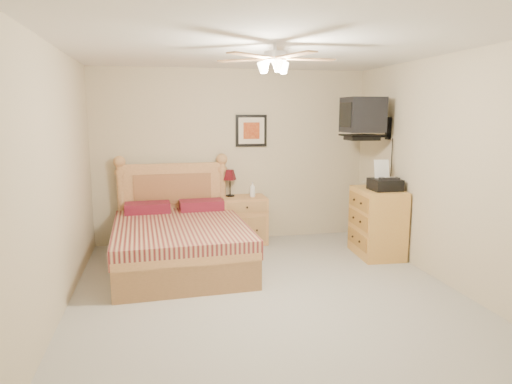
# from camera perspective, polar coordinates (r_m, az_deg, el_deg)

# --- Properties ---
(floor) EXTENTS (4.50, 4.50, 0.00)m
(floor) POSITION_cam_1_polar(r_m,az_deg,el_deg) (4.86, 1.58, -12.83)
(floor) COLOR #9C988D
(floor) RESTS_ON ground
(ceiling) EXTENTS (4.00, 4.50, 0.04)m
(ceiling) POSITION_cam_1_polar(r_m,az_deg,el_deg) (4.53, 1.73, 17.81)
(ceiling) COLOR white
(ceiling) RESTS_ON ground
(wall_back) EXTENTS (4.00, 0.04, 2.50)m
(wall_back) POSITION_cam_1_polar(r_m,az_deg,el_deg) (6.72, -2.89, 4.50)
(wall_back) COLOR #C4B490
(wall_back) RESTS_ON ground
(wall_front) EXTENTS (4.00, 0.04, 2.50)m
(wall_front) POSITION_cam_1_polar(r_m,az_deg,el_deg) (2.44, 14.28, -5.17)
(wall_front) COLOR #C4B490
(wall_front) RESTS_ON ground
(wall_left) EXTENTS (0.04, 4.50, 2.50)m
(wall_left) POSITION_cam_1_polar(r_m,az_deg,el_deg) (4.50, -23.94, 1.06)
(wall_left) COLOR #C4B490
(wall_left) RESTS_ON ground
(wall_right) EXTENTS (0.04, 4.50, 2.50)m
(wall_right) POSITION_cam_1_polar(r_m,az_deg,el_deg) (5.36, 22.93, 2.40)
(wall_right) COLOR #C4B490
(wall_right) RESTS_ON ground
(bed) EXTENTS (1.62, 2.08, 1.31)m
(bed) POSITION_cam_1_polar(r_m,az_deg,el_deg) (5.61, -9.55, -2.85)
(bed) COLOR #B5814A
(bed) RESTS_ON ground
(nightstand) EXTENTS (0.63, 0.47, 0.68)m
(nightstand) POSITION_cam_1_polar(r_m,az_deg,el_deg) (6.65, -1.52, -3.50)
(nightstand) COLOR #C28743
(nightstand) RESTS_ON ground
(table_lamp) EXTENTS (0.26, 0.26, 0.39)m
(table_lamp) POSITION_cam_1_polar(r_m,az_deg,el_deg) (6.60, -3.27, 1.12)
(table_lamp) COLOR #4F0A11
(table_lamp) RESTS_ON nightstand
(lotion_bottle) EXTENTS (0.10, 0.10, 0.21)m
(lotion_bottle) POSITION_cam_1_polar(r_m,az_deg,el_deg) (6.56, -0.45, 0.31)
(lotion_bottle) COLOR white
(lotion_bottle) RESTS_ON nightstand
(framed_picture) EXTENTS (0.46, 0.04, 0.46)m
(framed_picture) POSITION_cam_1_polar(r_m,az_deg,el_deg) (6.72, -0.60, 7.67)
(framed_picture) COLOR black
(framed_picture) RESTS_ON wall_back
(dresser) EXTENTS (0.58, 0.79, 0.90)m
(dresser) POSITION_cam_1_polar(r_m,az_deg,el_deg) (6.25, 14.91, -3.69)
(dresser) COLOR #C6843A
(dresser) RESTS_ON ground
(fax_machine) EXTENTS (0.37, 0.39, 0.38)m
(fax_machine) POSITION_cam_1_polar(r_m,az_deg,el_deg) (6.06, 15.87, 2.01)
(fax_machine) COLOR black
(fax_machine) RESTS_ON dresser
(magazine_lower) EXTENTS (0.23, 0.27, 0.02)m
(magazine_lower) POSITION_cam_1_polar(r_m,az_deg,el_deg) (6.39, 14.05, 0.84)
(magazine_lower) COLOR beige
(magazine_lower) RESTS_ON dresser
(magazine_upper) EXTENTS (0.30, 0.34, 0.02)m
(magazine_upper) POSITION_cam_1_polar(r_m,az_deg,el_deg) (6.40, 13.98, 1.05)
(magazine_upper) COLOR gray
(magazine_upper) RESTS_ON magazine_lower
(wall_tv) EXTENTS (0.56, 0.46, 0.58)m
(wall_tv) POSITION_cam_1_polar(r_m,az_deg,el_deg) (6.35, 14.42, 8.96)
(wall_tv) COLOR black
(wall_tv) RESTS_ON wall_right
(ceiling_fan) EXTENTS (1.14, 1.14, 0.28)m
(ceiling_fan) POSITION_cam_1_polar(r_m,az_deg,el_deg) (4.32, 2.38, 16.33)
(ceiling_fan) COLOR white
(ceiling_fan) RESTS_ON ceiling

